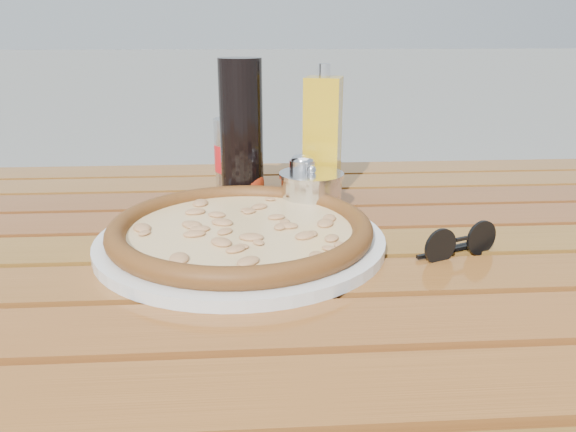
{
  "coord_description": "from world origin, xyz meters",
  "views": [
    {
      "loc": [
        -0.05,
        -0.67,
        1.01
      ],
      "look_at": [
        0.0,
        0.02,
        0.78
      ],
      "focal_mm": 35.0,
      "sensor_mm": 36.0,
      "label": 1
    }
  ],
  "objects": [
    {
      "name": "table",
      "position": [
        0.0,
        -0.0,
        0.67
      ],
      "size": [
        1.4,
        0.9,
        0.75
      ],
      "color": "#3D1D0D",
      "rests_on": "ground"
    },
    {
      "name": "plate",
      "position": [
        -0.06,
        -0.0,
        0.76
      ],
      "size": [
        0.46,
        0.46,
        0.01
      ],
      "primitive_type": "cylinder",
      "rotation": [
        0.0,
        0.0,
        -0.36
      ],
      "color": "silver",
      "rests_on": "table"
    },
    {
      "name": "pizza",
      "position": [
        -0.06,
        -0.0,
        0.77
      ],
      "size": [
        0.45,
        0.45,
        0.03
      ],
      "rotation": [
        0.0,
        0.0,
        -0.51
      ],
      "color": "#FFEDB6",
      "rests_on": "plate"
    },
    {
      "name": "pepper_shaker",
      "position": [
        -0.05,
        0.19,
        0.79
      ],
      "size": [
        0.06,
        0.06,
        0.08
      ],
      "rotation": [
        0.0,
        0.0,
        0.18
      ],
      "color": "red",
      "rests_on": "table"
    },
    {
      "name": "oregano_shaker",
      "position": [
        0.03,
        0.16,
        0.79
      ],
      "size": [
        0.06,
        0.06,
        0.08
      ],
      "rotation": [
        0.0,
        0.0,
        0.11
      ],
      "color": "#3B451B",
      "rests_on": "table"
    },
    {
      "name": "dark_bottle",
      "position": [
        -0.06,
        0.19,
        0.86
      ],
      "size": [
        0.08,
        0.08,
        0.22
      ],
      "primitive_type": "cylinder",
      "rotation": [
        0.0,
        0.0,
        -0.3
      ],
      "color": "black",
      "rests_on": "table"
    },
    {
      "name": "soda_can",
      "position": [
        -0.07,
        0.26,
        0.81
      ],
      "size": [
        0.07,
        0.07,
        0.12
      ],
      "rotation": [
        0.0,
        0.0,
        -0.11
      ],
      "color": "silver",
      "rests_on": "table"
    },
    {
      "name": "olive_oil_cruet",
      "position": [
        0.07,
        0.21,
        0.85
      ],
      "size": [
        0.07,
        0.07,
        0.21
      ],
      "rotation": [
        0.0,
        0.0,
        -0.28
      ],
      "color": "gold",
      "rests_on": "table"
    },
    {
      "name": "parmesan_tin",
      "position": [
        0.04,
        0.13,
        0.78
      ],
      "size": [
        0.11,
        0.11,
        0.07
      ],
      "rotation": [
        0.0,
        0.0,
        0.12
      ],
      "color": "silver",
      "rests_on": "table"
    },
    {
      "name": "sunglasses",
      "position": [
        0.2,
        -0.05,
        0.77
      ],
      "size": [
        0.11,
        0.06,
        0.04
      ],
      "rotation": [
        0.0,
        0.0,
        0.39
      ],
      "color": "black",
      "rests_on": "table"
    }
  ]
}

